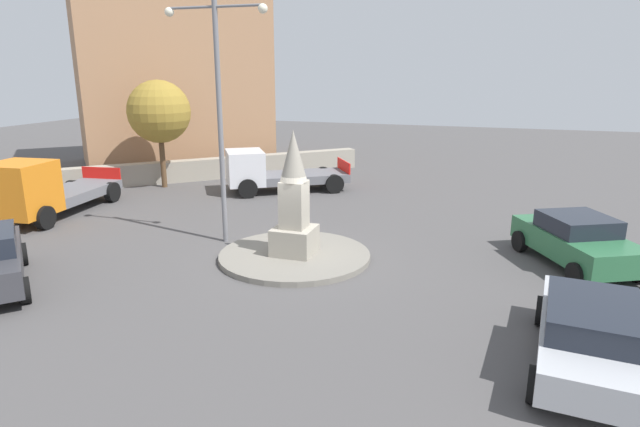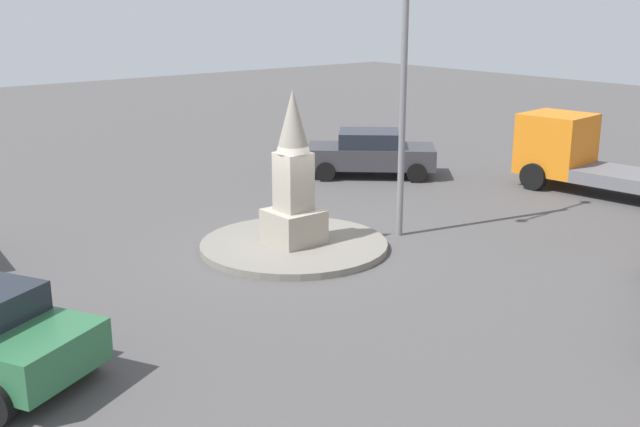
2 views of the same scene
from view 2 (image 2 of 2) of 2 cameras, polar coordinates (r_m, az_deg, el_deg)
The scene contains 6 objects.
ground_plane at distance 18.35m, azimuth -1.95°, elevation -2.62°, with size 80.00×80.00×0.00m, color #4F4C4C.
traffic_island at distance 18.33m, azimuth -1.95°, elevation -2.38°, with size 4.49×4.49×0.16m, color gray.
monument at distance 17.89m, azimuth -2.00°, elevation 2.50°, with size 1.18×1.18×3.65m.
streetlamp at distance 18.63m, azimuth 6.32°, elevation 12.12°, with size 3.35×0.28×7.63m.
car_dark_grey_passing at distance 25.79m, azimuth 3.79°, elevation 4.55°, with size 4.36×4.22×1.53m.
truck_orange_parked_left at distance 25.01m, azimuth 19.00°, elevation 4.09°, with size 2.70×5.85×2.31m.
Camera 2 is at (10.50, 13.89, 5.78)m, focal length 42.89 mm.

